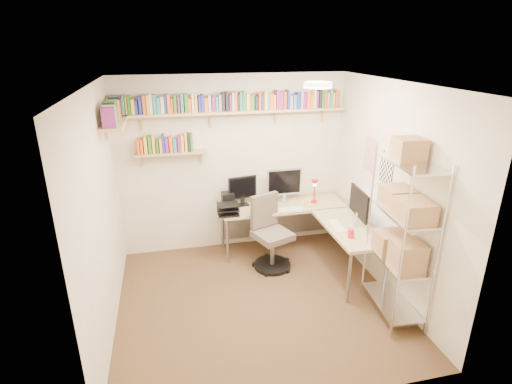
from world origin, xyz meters
TOP-DOWN VIEW (x-y plane):
  - ground at (0.00, 0.00)m, footprint 3.20×3.20m
  - room_shell at (0.00, 0.00)m, footprint 3.24×3.04m
  - wall_shelves at (-0.43, 1.30)m, footprint 3.12×1.09m
  - corner_desk at (0.69, 0.95)m, footprint 1.85×1.77m
  - office_chair at (0.35, 0.75)m, footprint 0.57×0.58m
  - wire_rack at (1.42, -0.55)m, footprint 0.46×0.84m

SIDE VIEW (x-z plane):
  - ground at x=0.00m, z-range 0.00..0.00m
  - office_chair at x=0.35m, z-range -0.08..0.92m
  - corner_desk at x=0.69m, z-range 0.08..1.29m
  - wire_rack at x=1.42m, z-range 0.15..2.16m
  - room_shell at x=0.00m, z-range 0.29..2.81m
  - wall_shelves at x=-0.43m, z-range 1.63..2.43m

